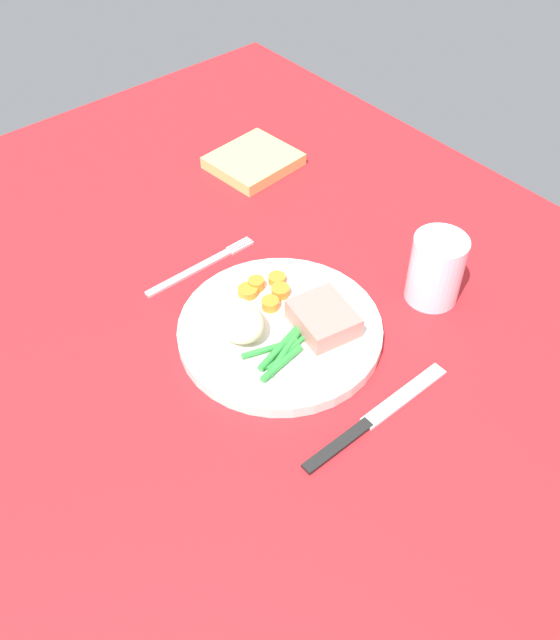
# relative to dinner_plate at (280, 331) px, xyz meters

# --- Properties ---
(dining_table) EXTENTS (1.20, 0.90, 0.02)m
(dining_table) POSITION_rel_dinner_plate_xyz_m (-0.03, 0.02, -0.02)
(dining_table) COLOR red
(dining_table) RESTS_ON ground
(dinner_plate) EXTENTS (0.24, 0.24, 0.02)m
(dinner_plate) POSITION_rel_dinner_plate_xyz_m (0.00, 0.00, 0.00)
(dinner_plate) COLOR white
(dinner_plate) RESTS_ON dining_table
(meat_portion) EXTENTS (0.08, 0.07, 0.03)m
(meat_portion) POSITION_rel_dinner_plate_xyz_m (0.03, 0.04, 0.02)
(meat_portion) COLOR #B2756B
(meat_portion) RESTS_ON dinner_plate
(mashed_potatoes) EXTENTS (0.07, 0.05, 0.04)m
(mashed_potatoes) POSITION_rel_dinner_plate_xyz_m (-0.02, -0.04, 0.03)
(mashed_potatoes) COLOR beige
(mashed_potatoes) RESTS_ON dinner_plate
(carrot_slices) EXTENTS (0.06, 0.06, 0.01)m
(carrot_slices) POSITION_rel_dinner_plate_xyz_m (-0.05, 0.02, 0.01)
(carrot_slices) COLOR orange
(carrot_slices) RESTS_ON dinner_plate
(green_beans) EXTENTS (0.05, 0.10, 0.01)m
(green_beans) POSITION_rel_dinner_plate_xyz_m (0.03, -0.03, 0.01)
(green_beans) COLOR #2D8C38
(green_beans) RESTS_ON dinner_plate
(fork) EXTENTS (0.01, 0.17, 0.00)m
(fork) POSITION_rel_dinner_plate_xyz_m (-0.16, -0.00, -0.01)
(fork) COLOR silver
(fork) RESTS_ON dining_table
(knife) EXTENTS (0.02, 0.20, 0.01)m
(knife) POSITION_rel_dinner_plate_xyz_m (0.16, -0.00, -0.01)
(knife) COLOR black
(knife) RESTS_ON dining_table
(water_glass) EXTENTS (0.07, 0.07, 0.09)m
(water_glass) POSITION_rel_dinner_plate_xyz_m (0.07, 0.19, 0.03)
(water_glass) COLOR silver
(water_glass) RESTS_ON dining_table
(napkin) EXTENTS (0.12, 0.13, 0.02)m
(napkin) POSITION_rel_dinner_plate_xyz_m (-0.30, 0.20, 0.00)
(napkin) COLOR #DBBC6B
(napkin) RESTS_ON dining_table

